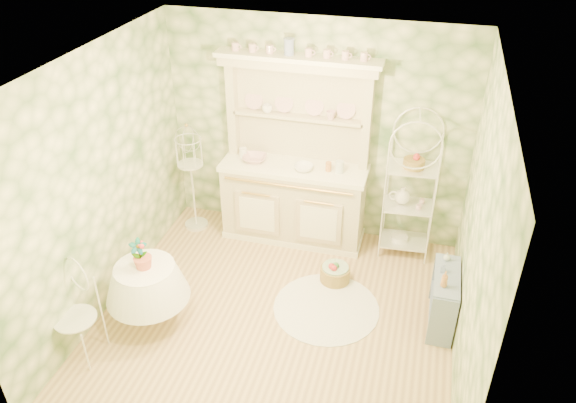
% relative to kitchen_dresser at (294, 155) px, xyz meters
% --- Properties ---
extents(floor, '(3.60, 3.60, 0.00)m').
position_rel_kitchen_dresser_xyz_m(floor, '(0.20, -1.52, -1.15)').
color(floor, '#D5B47B').
rests_on(floor, ground).
extents(ceiling, '(3.60, 3.60, 0.00)m').
position_rel_kitchen_dresser_xyz_m(ceiling, '(0.20, -1.52, 1.56)').
color(ceiling, white).
rests_on(ceiling, floor).
extents(wall_left, '(3.60, 3.60, 0.00)m').
position_rel_kitchen_dresser_xyz_m(wall_left, '(-1.60, -1.52, 0.21)').
color(wall_left, '#EFEFBD').
rests_on(wall_left, floor).
extents(wall_right, '(3.60, 3.60, 0.00)m').
position_rel_kitchen_dresser_xyz_m(wall_right, '(2.00, -1.52, 0.21)').
color(wall_right, '#EFEFBD').
rests_on(wall_right, floor).
extents(wall_back, '(3.60, 3.60, 0.00)m').
position_rel_kitchen_dresser_xyz_m(wall_back, '(0.20, 0.28, 0.21)').
color(wall_back, '#EFEFBD').
rests_on(wall_back, floor).
extents(wall_front, '(3.60, 3.60, 0.00)m').
position_rel_kitchen_dresser_xyz_m(wall_front, '(0.20, -3.32, 0.21)').
color(wall_front, '#EFEFBD').
rests_on(wall_front, floor).
extents(kitchen_dresser, '(1.87, 0.61, 2.29)m').
position_rel_kitchen_dresser_xyz_m(kitchen_dresser, '(0.00, 0.00, 0.00)').
color(kitchen_dresser, beige).
rests_on(kitchen_dresser, floor).
extents(bakers_rack, '(0.62, 0.46, 1.90)m').
position_rel_kitchen_dresser_xyz_m(bakers_rack, '(1.38, 0.04, -0.20)').
color(bakers_rack, white).
rests_on(bakers_rack, floor).
extents(side_shelf, '(0.29, 0.73, 0.62)m').
position_rel_kitchen_dresser_xyz_m(side_shelf, '(1.86, -1.12, -0.83)').
color(side_shelf, '#7A8EB1').
rests_on(side_shelf, floor).
extents(round_table, '(0.72, 0.72, 0.70)m').
position_rel_kitchen_dresser_xyz_m(round_table, '(-1.03, -1.88, -0.79)').
color(round_table, white).
rests_on(round_table, floor).
extents(cafe_chair, '(0.48, 0.48, 0.79)m').
position_rel_kitchen_dresser_xyz_m(cafe_chair, '(-1.48, -2.46, -0.75)').
color(cafe_chair, white).
rests_on(cafe_chair, floor).
extents(birdcage_stand, '(0.32, 0.32, 1.32)m').
position_rel_kitchen_dresser_xyz_m(birdcage_stand, '(-1.29, -0.11, -0.48)').
color(birdcage_stand, white).
rests_on(birdcage_stand, floor).
extents(floor_basket, '(0.40, 0.40, 0.20)m').
position_rel_kitchen_dresser_xyz_m(floor_basket, '(0.68, -0.74, -1.04)').
color(floor_basket, '#A28440').
rests_on(floor_basket, floor).
extents(lace_rug, '(1.44, 1.44, 0.01)m').
position_rel_kitchen_dresser_xyz_m(lace_rug, '(0.68, -1.22, -1.14)').
color(lace_rug, white).
rests_on(lace_rug, floor).
extents(bowl_floral, '(0.31, 0.31, 0.07)m').
position_rel_kitchen_dresser_xyz_m(bowl_floral, '(-0.49, -0.01, -0.13)').
color(bowl_floral, white).
rests_on(bowl_floral, kitchen_dresser).
extents(bowl_white, '(0.29, 0.29, 0.07)m').
position_rel_kitchen_dresser_xyz_m(bowl_white, '(0.14, -0.08, -0.13)').
color(bowl_white, white).
rests_on(bowl_white, kitchen_dresser).
extents(cup_left, '(0.14, 0.14, 0.10)m').
position_rel_kitchen_dresser_xyz_m(cup_left, '(-0.37, 0.16, 0.47)').
color(cup_left, white).
rests_on(cup_left, kitchen_dresser).
extents(cup_right, '(0.12, 0.12, 0.10)m').
position_rel_kitchen_dresser_xyz_m(cup_right, '(0.39, 0.15, 0.47)').
color(cup_right, white).
rests_on(cup_right, kitchen_dresser).
extents(potted_geranium, '(0.21, 0.18, 0.33)m').
position_rel_kitchen_dresser_xyz_m(potted_geranium, '(-1.05, -1.90, -0.30)').
color(potted_geranium, '#3F7238').
rests_on(potted_geranium, round_table).
extents(bottle_amber, '(0.08, 0.08, 0.17)m').
position_rel_kitchen_dresser_xyz_m(bottle_amber, '(1.82, -1.29, -0.46)').
color(bottle_amber, '#BB793B').
rests_on(bottle_amber, side_shelf).
extents(bottle_blue, '(0.05, 0.05, 0.10)m').
position_rel_kitchen_dresser_xyz_m(bottle_blue, '(1.81, -1.07, -0.49)').
color(bottle_blue, '#7A8CB9').
rests_on(bottle_blue, side_shelf).
extents(bottle_glass, '(0.07, 0.07, 0.09)m').
position_rel_kitchen_dresser_xyz_m(bottle_glass, '(1.84, -0.86, -0.50)').
color(bottle_glass, silver).
rests_on(bottle_glass, side_shelf).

